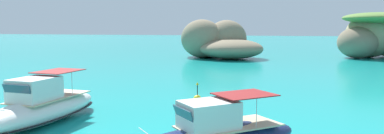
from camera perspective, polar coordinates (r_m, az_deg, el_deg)
islet_small at (r=63.10m, az=4.05°, el=3.80°), size 17.49×15.62×6.49m
motorboat_white at (r=22.08m, az=-22.31°, el=-5.89°), size 3.47×9.08×2.78m
channel_buoy at (r=25.99m, az=0.84°, el=-4.84°), size 0.56×0.56×1.48m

